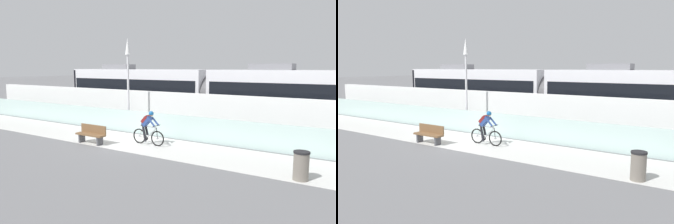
% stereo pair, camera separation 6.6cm
% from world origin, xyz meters
% --- Properties ---
extents(ground_plane, '(200.00, 200.00, 0.00)m').
position_xyz_m(ground_plane, '(0.00, 0.00, 0.00)').
color(ground_plane, slate).
extents(bike_path_deck, '(32.00, 3.20, 0.01)m').
position_xyz_m(bike_path_deck, '(0.00, 0.00, 0.01)').
color(bike_path_deck, silver).
rests_on(bike_path_deck, ground).
extents(glass_parapet, '(32.00, 0.05, 1.23)m').
position_xyz_m(glass_parapet, '(0.00, 1.85, 0.61)').
color(glass_parapet, '#ADC6C1').
rests_on(glass_parapet, ground).
extents(concrete_barrier_wall, '(32.00, 0.36, 2.18)m').
position_xyz_m(concrete_barrier_wall, '(0.00, 3.65, 1.09)').
color(concrete_barrier_wall, white).
rests_on(concrete_barrier_wall, ground).
extents(tram_rail_near, '(32.00, 0.08, 0.01)m').
position_xyz_m(tram_rail_near, '(0.00, 6.13, 0.00)').
color(tram_rail_near, '#595654').
rests_on(tram_rail_near, ground).
extents(tram_rail_far, '(32.00, 0.08, 0.01)m').
position_xyz_m(tram_rail_far, '(0.00, 7.57, 0.00)').
color(tram_rail_far, '#595654').
rests_on(tram_rail_far, ground).
extents(tram, '(22.56, 2.54, 3.81)m').
position_xyz_m(tram, '(1.21, 6.85, 1.89)').
color(tram, silver).
rests_on(tram, ground).
extents(cyclist_on_bike, '(1.77, 0.58, 1.61)m').
position_xyz_m(cyclist_on_bike, '(1.31, -0.00, 0.80)').
color(cyclist_on_bike, black).
rests_on(cyclist_on_bike, ground).
extents(lamp_post_antenna, '(0.28, 0.28, 5.20)m').
position_xyz_m(lamp_post_antenna, '(-1.66, 2.15, 3.29)').
color(lamp_post_antenna, gray).
rests_on(lamp_post_antenna, ground).
extents(trash_bin, '(0.51, 0.51, 0.96)m').
position_xyz_m(trash_bin, '(8.34, -1.25, 0.48)').
color(trash_bin, slate).
rests_on(trash_bin, ground).
extents(bench, '(1.60, 0.45, 0.89)m').
position_xyz_m(bench, '(-1.07, -1.29, 0.48)').
color(bench, brown).
rests_on(bench, ground).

